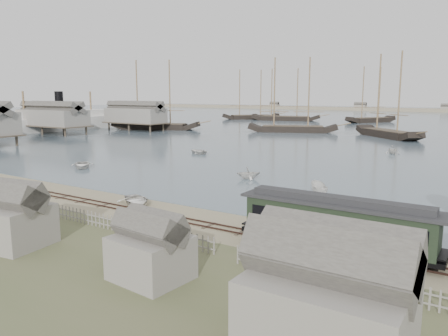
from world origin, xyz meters
The scene contains 21 objects.
ground centered at (0.00, 0.00, 0.00)m, with size 600.00×600.00×0.00m, color tan.
rail_track centered at (0.00, -2.00, 0.04)m, with size 120.00×1.80×0.16m.
picket_fence_west centered at (-6.50, -7.00, 0.00)m, with size 19.00×0.10×1.20m, color gray, non-canonical shape.
picket_fence_east centered at (12.50, -7.50, 0.00)m, with size 15.00×0.10×1.20m, color gray, non-canonical shape.
shed_left centered at (-10.00, -13.00, 0.00)m, with size 5.00×4.00×4.10m, color gray, non-canonical shape.
shed_mid centered at (2.00, -12.00, 0.00)m, with size 4.00×3.50×3.60m, color gray, non-canonical shape.
western_wharf centered at (-76.00, 40.00, 4.06)m, with size 36.00×56.00×8.00m, color gray, non-canonical shape.
passenger_coach centered at (9.33, -2.00, 2.05)m, with size 13.32×2.57×3.23m.
beached_dinghy centered at (-10.53, -0.28, 0.44)m, with size 4.25×3.04×0.88m, color silver.
steamship centered at (-89.00, 50.31, 5.54)m, with size 50.12×8.35×10.96m, color silver, non-canonical shape.
rowboat_0 centered at (-31.43, 10.58, 0.52)m, with size 4.42×3.16×0.92m, color silver.
rowboat_1 centered at (-7.81, 16.33, 0.81)m, with size 2.86×2.47×1.51m, color silver.
rowboat_2 centered at (2.81, 12.04, 0.77)m, with size 3.67×1.38×1.42m, color silver.
rowboat_6 centered at (-26.64, 31.59, 0.47)m, with size 3.98×2.84×0.82m, color silver.
rowboat_7 centered at (1.99, 49.40, 0.80)m, with size 2.83×2.44×1.49m, color silver.
schooner_0 centered at (-67.69, 66.85, 10.06)m, with size 25.64×5.92×20.00m, color black, non-canonical shape.
schooner_1 centered at (-30.40, 80.00, 10.06)m, with size 23.77×5.49×20.00m, color black, non-canonical shape.
schooner_2 centered at (-5.50, 79.20, 10.06)m, with size 22.26×5.14×20.00m, color black, non-canonical shape.
schooner_6 centered at (-54.03, 126.13, 10.06)m, with size 26.20×6.05×20.00m, color black, non-canonical shape.
schooner_7 centered at (-23.31, 133.06, 10.06)m, with size 20.68×4.77×20.00m, color black, non-canonical shape.
schooner_10 centered at (-69.68, 127.08, 10.06)m, with size 23.19×5.35×20.00m, color black, non-canonical shape.
Camera 1 is at (18.11, -29.37, 10.37)m, focal length 35.00 mm.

